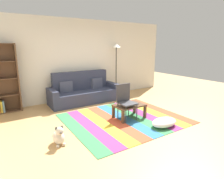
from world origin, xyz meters
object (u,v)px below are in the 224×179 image
object	(u,v)px
folding_chair	(125,99)
pouf	(164,122)
standing_lamp	(116,52)
tv_remote	(134,104)
dog	(59,136)
coffee_table	(129,107)
couch	(84,92)

from	to	relation	value
folding_chair	pouf	bearing A→B (deg)	-21.27
standing_lamp	tv_remote	distance (m)	2.68
dog	tv_remote	bearing A→B (deg)	7.81
pouf	standing_lamp	bearing A→B (deg)	77.55
coffee_table	folding_chair	bearing A→B (deg)	173.92
coffee_table	standing_lamp	size ratio (longest dim) A/B	0.41
couch	dog	distance (m)	2.77
couch	tv_remote	xyz separation A→B (m)	(0.49, -2.01, 0.04)
coffee_table	folding_chair	world-z (taller)	folding_chair
coffee_table	folding_chair	xyz separation A→B (m)	(-0.12, 0.01, 0.23)
couch	pouf	bearing A→B (deg)	-74.94
coffee_table	tv_remote	size ratio (longest dim) A/B	5.19
dog	folding_chair	size ratio (longest dim) A/B	0.44
pouf	coffee_table	bearing A→B (deg)	112.56
standing_lamp	tv_remote	bearing A→B (deg)	-112.77
tv_remote	standing_lamp	bearing A→B (deg)	55.35
dog	standing_lamp	size ratio (longest dim) A/B	0.21
couch	folding_chair	distance (m)	1.97
folding_chair	coffee_table	bearing A→B (deg)	34.01
coffee_table	pouf	distance (m)	0.95
couch	dog	xyz separation A→B (m)	(-1.54, -2.29, -0.18)
coffee_table	folding_chair	distance (m)	0.26
couch	tv_remote	size ratio (longest dim) A/B	15.07
pouf	folding_chair	bearing A→B (deg)	118.64
coffee_table	tv_remote	world-z (taller)	tv_remote
dog	standing_lamp	world-z (taller)	standing_lamp
pouf	tv_remote	size ratio (longest dim) A/B	4.46
couch	coffee_table	xyz separation A→B (m)	(0.40, -1.95, -0.03)
pouf	folding_chair	xyz separation A→B (m)	(-0.48, 0.87, 0.43)
coffee_table	tv_remote	xyz separation A→B (m)	(0.09, -0.06, 0.07)
coffee_table	tv_remote	bearing A→B (deg)	-33.63
couch	standing_lamp	bearing A→B (deg)	7.80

